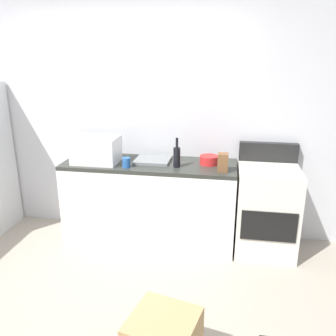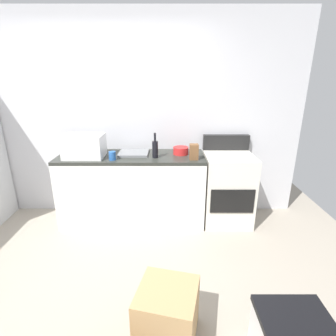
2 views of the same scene
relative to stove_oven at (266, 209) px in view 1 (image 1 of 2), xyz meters
The scene contains 10 objects.
ground_plane 1.99m from the stove_oven, 141.59° to the right, with size 6.00×6.00×0.00m, color #9E9384.
wall_back 1.77m from the stove_oven, 167.22° to the left, with size 5.00×0.10×2.60m, color silver.
kitchen_counter 1.22m from the stove_oven, behind, with size 1.80×0.60×0.90m.
stove_oven is the anchor object (origin of this frame).
microwave 1.86m from the stove_oven, behind, with size 0.46×0.34×0.27m, color white.
sink_basin 1.27m from the stove_oven, behind, with size 0.36×0.32×0.03m, color slate.
wine_bottle 1.07m from the stove_oven, behind, with size 0.07×0.07×0.30m.
coffee_mug 1.51m from the stove_oven, behind, with size 0.08×0.08×0.10m, color #2659A5.
knife_block 0.72m from the stove_oven, 159.88° to the right, with size 0.10×0.10×0.18m, color brown.
mixing_bowl 0.77m from the stove_oven, behind, with size 0.19×0.19×0.09m, color red.
Camera 1 is at (1.08, -2.26, 2.00)m, focal length 38.06 mm.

